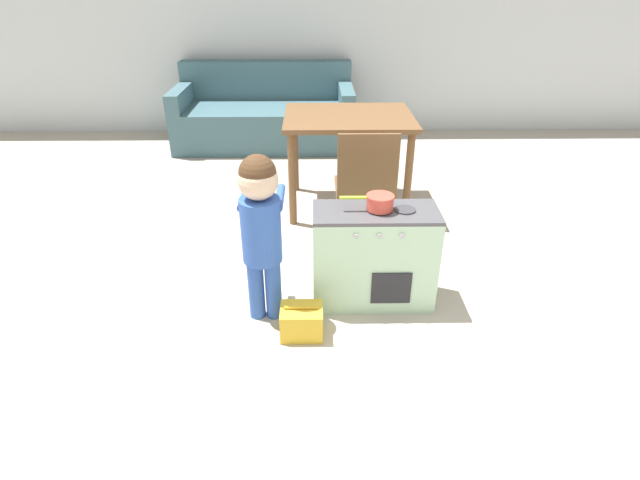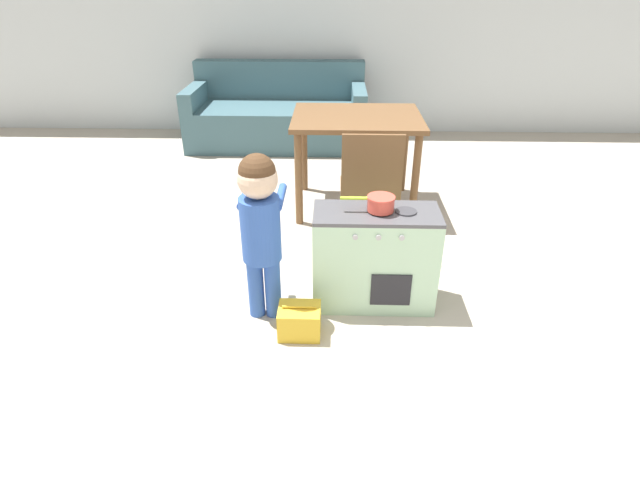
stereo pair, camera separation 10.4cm
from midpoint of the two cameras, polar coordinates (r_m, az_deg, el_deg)
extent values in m
plane|color=#B2A899|center=(2.41, 7.65, -17.08)|extent=(16.00, 16.00, 0.00)
cube|color=silver|center=(5.91, 4.66, 24.62)|extent=(10.00, 0.06, 2.60)
cube|color=#B2DBB7|center=(2.82, 7.27, -2.25)|extent=(0.68, 0.30, 0.55)
cube|color=#4C4C51|center=(2.68, 7.64, 3.03)|extent=(0.68, 0.30, 0.02)
cylinder|color=#38383D|center=(2.68, 8.03, 3.29)|extent=(0.12, 0.12, 0.01)
cylinder|color=#38383D|center=(2.69, 10.90, 3.22)|extent=(0.12, 0.12, 0.01)
cube|color=black|center=(2.75, 9.18, -5.68)|extent=(0.22, 0.01, 0.19)
cylinder|color=#B2B2B7|center=(2.56, 5.22, 0.33)|extent=(0.03, 0.01, 0.03)
cylinder|color=#B2B2B7|center=(2.57, 7.86, 0.28)|extent=(0.03, 0.01, 0.03)
cylinder|color=#B2B2B7|center=(2.58, 10.48, 0.24)|extent=(0.03, 0.01, 0.03)
cylinder|color=#E04C3D|center=(2.66, 8.09, 4.15)|extent=(0.14, 0.14, 0.08)
cylinder|color=#E04C3D|center=(2.64, 8.14, 4.82)|extent=(0.15, 0.15, 0.01)
cylinder|color=#B7DB33|center=(2.63, 5.03, 4.77)|extent=(0.14, 0.02, 0.02)
cylinder|color=#335BB7|center=(2.75, -6.26, -5.31)|extent=(0.09, 0.09, 0.36)
cylinder|color=#335BB7|center=(2.74, -4.33, -5.36)|extent=(0.09, 0.09, 0.36)
cylinder|color=#335BB7|center=(2.57, -5.65, 1.26)|extent=(0.21, 0.21, 0.35)
sphere|color=beige|center=(2.45, -5.95, 6.95)|extent=(0.20, 0.20, 0.20)
sphere|color=#4C331E|center=(2.44, -5.99, 7.71)|extent=(0.18, 0.18, 0.18)
cylinder|color=#335BB7|center=(2.65, -7.43, 4.98)|extent=(0.04, 0.27, 0.04)
cylinder|color=#335BB7|center=(2.63, -3.40, 4.97)|extent=(0.04, 0.27, 0.04)
cube|color=gold|center=(2.66, -1.22, -9.24)|extent=(0.22, 0.18, 0.16)
cylinder|color=gold|center=(2.60, -1.24, -7.66)|extent=(0.18, 0.02, 0.02)
cube|color=brown|center=(3.87, 5.04, 13.74)|extent=(0.97, 0.78, 0.03)
cylinder|color=brown|center=(3.67, -1.63, 6.90)|extent=(0.06, 0.06, 0.70)
cylinder|color=brown|center=(3.72, 11.61, 6.61)|extent=(0.06, 0.06, 0.70)
cylinder|color=brown|center=(4.29, -1.13, 10.19)|extent=(0.06, 0.06, 0.70)
cylinder|color=brown|center=(4.33, 10.31, 9.92)|extent=(0.06, 0.06, 0.70)
cube|color=brown|center=(3.36, 6.51, 5.86)|extent=(0.38, 0.38, 0.03)
cube|color=brown|center=(3.12, 6.96, 8.30)|extent=(0.38, 0.02, 0.41)
cylinder|color=brown|center=(3.30, 3.73, 1.37)|extent=(0.04, 0.04, 0.40)
cylinder|color=brown|center=(3.33, 9.24, 1.28)|extent=(0.04, 0.04, 0.40)
cylinder|color=brown|center=(3.59, 3.60, 3.71)|extent=(0.04, 0.04, 0.40)
cylinder|color=brown|center=(3.61, 8.68, 3.61)|extent=(0.04, 0.04, 0.40)
cube|color=#426670|center=(5.59, -4.27, 13.03)|extent=(1.87, 0.91, 0.42)
cube|color=#426670|center=(5.84, -4.07, 17.86)|extent=(1.87, 0.20, 0.40)
cube|color=#426670|center=(5.67, -13.47, 15.81)|extent=(0.14, 0.91, 0.20)
cube|color=#426670|center=(5.49, 5.00, 16.06)|extent=(0.14, 0.91, 0.20)
camera|label=1|loc=(0.05, -88.88, 0.61)|focal=28.00mm
camera|label=2|loc=(0.05, 91.12, -0.61)|focal=28.00mm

